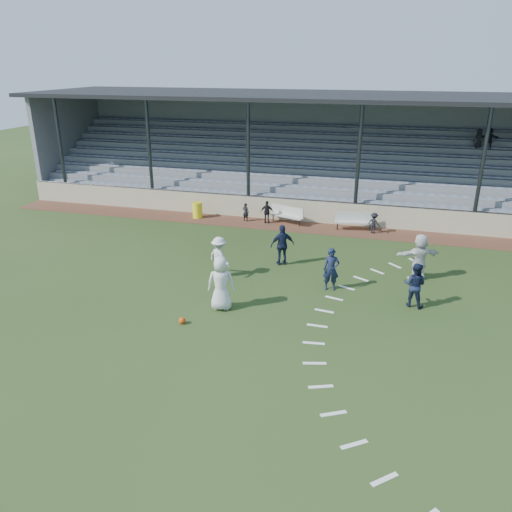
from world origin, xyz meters
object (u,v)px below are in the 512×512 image
Objects in this scene: bench_left at (287,213)px; football at (182,321)px; player_navy_lead at (331,269)px; trash_bin at (197,210)px; player_white_lead at (221,283)px; bench_right at (354,219)px.

football is at bearing -75.46° from bench_left.
trash_bin is at bearing 128.71° from player_navy_lead.
football is at bearing 43.00° from player_white_lead.
bench_right is 11.09m from player_white_lead.
player_white_lead is at bearing 57.07° from football.
bench_left is at bearing 167.67° from bench_right.
bench_right is 1.01× the size of player_white_lead.
player_white_lead is at bearing -119.83° from bench_right.
trash_bin is at bearing 109.35° from football.
bench_left is at bearing 85.17° from football.
football is at bearing -121.55° from bench_right.
player_white_lead is 1.18× the size of player_navy_lead.
bench_left is 0.99× the size of bench_right.
trash_bin is 11.45m from player_navy_lead.
football is 1.92m from player_white_lead.
player_navy_lead is (4.49, 4.11, 0.73)m from football.
player_white_lead is at bearing -152.92° from player_navy_lead.
football is 0.14× the size of player_navy_lead.
trash_bin is 3.78× the size of football.
bench_left reaches higher than football.
trash_bin is at bearing 171.17° from bench_right.
player_white_lead is 4.47m from player_navy_lead.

